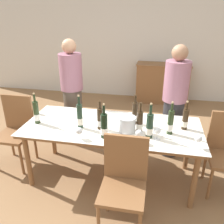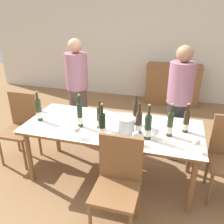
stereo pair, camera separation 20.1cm
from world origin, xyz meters
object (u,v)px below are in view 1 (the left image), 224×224
object	(u,v)px
wine_bottle_1	(80,117)
wine_glass_2	(157,131)
wine_bottle_5	(140,122)
wine_bottle_7	(135,113)
wine_bottle_2	(36,113)
wine_glass_1	(198,139)
wine_glass_3	(79,131)
chair_left_end	(16,126)
wine_bottle_0	(104,126)
person_host	(72,94)
person_guest_left	(174,104)
wine_bottle_3	(170,123)
wine_glass_0	(139,134)
wine_bottle_4	(100,119)
wine_bottle_8	(185,120)
ice_bucket	(127,124)
dining_table	(112,131)
chair_near_front	(124,179)
sideboard_cabinet	(162,83)
wine_bottle_6	(150,126)

from	to	relation	value
wine_bottle_1	wine_glass_2	bearing A→B (deg)	-6.67
wine_bottle_5	wine_bottle_7	xyz separation A→B (m)	(-0.08, 0.20, 0.01)
wine_bottle_2	wine_glass_1	size ratio (longest dim) A/B	2.68
wine_glass_2	wine_bottle_7	bearing A→B (deg)	128.75
wine_glass_3	chair_left_end	size ratio (longest dim) A/B	0.14
wine_bottle_5	wine_bottle_0	bearing A→B (deg)	-151.66
wine_glass_3	chair_left_end	distance (m)	1.17
wine_bottle_1	chair_left_end	bearing A→B (deg)	168.45
person_host	person_guest_left	xyz separation A→B (m)	(1.50, -0.07, -0.01)
wine_bottle_3	wine_glass_3	world-z (taller)	wine_bottle_3
wine_glass_0	wine_bottle_4	bearing A→B (deg)	154.36
wine_bottle_5	wine_glass_1	xyz separation A→B (m)	(0.59, -0.23, -0.02)
wine_bottle_2	wine_bottle_7	world-z (taller)	wine_bottle_2
wine_bottle_8	wine_glass_3	xyz separation A→B (m)	(-1.11, -0.44, -0.03)
wine_bottle_2	wine_bottle_5	size ratio (longest dim) A/B	1.09
ice_bucket	wine_glass_0	size ratio (longest dim) A/B	1.36
dining_table	person_guest_left	xyz separation A→B (m)	(0.73, 0.70, 0.13)
wine_bottle_1	wine_bottle_4	size ratio (longest dim) A/B	1.18
person_host	wine_bottle_8	bearing A→B (deg)	-23.03
wine_glass_3	chair_near_front	xyz separation A→B (m)	(0.53, -0.32, -0.28)
wine_bottle_8	chair_near_front	size ratio (longest dim) A/B	0.36
wine_bottle_1	chair_left_end	xyz separation A→B (m)	(-0.98, 0.20, -0.33)
sideboard_cabinet	person_host	distance (m)	2.50
wine_bottle_2	chair_left_end	distance (m)	0.57
wine_bottle_2	wine_bottle_5	bearing A→B (deg)	0.77
wine_bottle_1	wine_glass_0	world-z (taller)	wine_bottle_1
wine_bottle_6	wine_glass_3	bearing A→B (deg)	-166.41
wine_bottle_4	wine_bottle_7	bearing A→B (deg)	29.77
sideboard_cabinet	wine_glass_1	world-z (taller)	sideboard_cabinet
wine_bottle_3	chair_left_end	bearing A→B (deg)	175.88
sideboard_cabinet	wine_bottle_2	world-z (taller)	wine_bottle_2
wine_bottle_7	person_host	world-z (taller)	person_host
wine_bottle_7	chair_left_end	size ratio (longest dim) A/B	0.38
ice_bucket	wine_glass_0	bearing A→B (deg)	-54.64
wine_bottle_1	wine_bottle_3	bearing A→B (deg)	3.22
dining_table	wine_bottle_2	world-z (taller)	wine_bottle_2
wine_bottle_1	chair_near_front	world-z (taller)	wine_bottle_1
dining_table	wine_bottle_8	distance (m)	0.85
wine_bottle_6	chair_near_front	distance (m)	0.62
wine_glass_0	person_host	bearing A→B (deg)	135.79
wine_glass_0	wine_glass_3	bearing A→B (deg)	-175.80
wine_bottle_0	wine_glass_0	distance (m)	0.37
wine_bottle_3	wine_bottle_6	xyz separation A→B (m)	(-0.22, -0.13, -0.00)
wine_bottle_0	wine_bottle_2	distance (m)	0.88
wine_glass_0	wine_bottle_5	bearing A→B (deg)	93.01
wine_bottle_4	chair_left_end	bearing A→B (deg)	171.71
wine_bottle_4	wine_bottle_7	world-z (taller)	wine_bottle_7
wine_bottle_3	wine_glass_2	distance (m)	0.21
dining_table	ice_bucket	size ratio (longest dim) A/B	10.64
sideboard_cabinet	wine_glass_3	world-z (taller)	sideboard_cabinet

